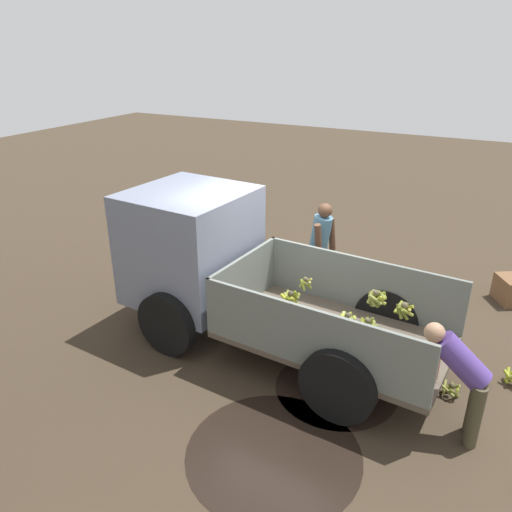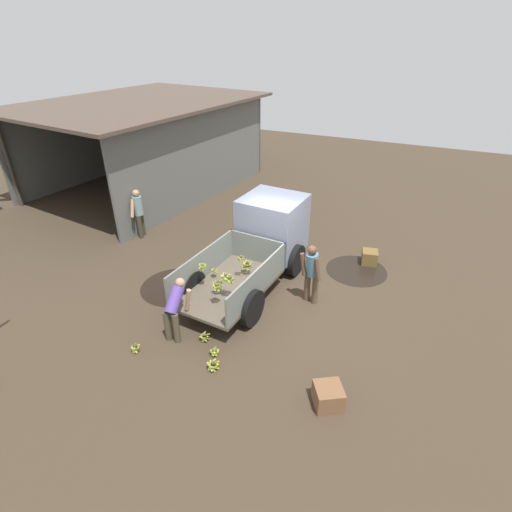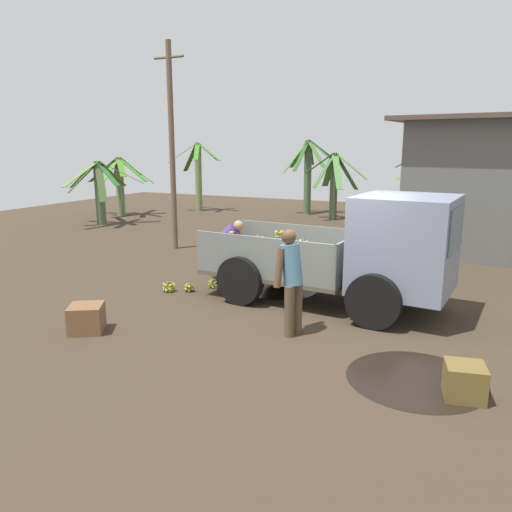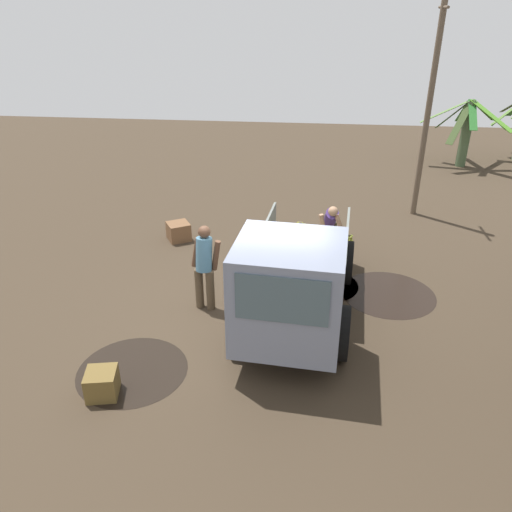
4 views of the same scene
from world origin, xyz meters
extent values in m
plane|color=#3D3023|center=(0.00, 0.00, 0.00)|extent=(36.00, 36.00, 0.00)
cylinder|color=black|center=(-1.13, 2.62, 0.00)|extent=(1.93, 1.93, 0.01)
cylinder|color=black|center=(-1.37, 1.25, 0.00)|extent=(1.56, 1.56, 0.01)
cylinder|color=black|center=(1.83, -1.82, 0.00)|extent=(1.80, 1.80, 0.01)
cube|color=brown|center=(-1.17, 0.84, 0.51)|extent=(3.05, 1.94, 0.08)
cube|color=slate|center=(-1.10, 1.67, 0.94)|extent=(2.92, 0.28, 0.79)
cube|color=slate|center=(-1.23, 0.01, 0.94)|extent=(2.92, 0.28, 0.79)
cube|color=slate|center=(0.27, 0.73, 0.94)|extent=(0.18, 1.71, 0.79)
cube|color=gray|center=(1.21, 0.66, 1.30)|extent=(1.74, 1.80, 1.67)
cube|color=#4C606B|center=(2.03, 0.60, 1.64)|extent=(0.13, 1.34, 0.74)
cylinder|color=black|center=(1.04, 1.57, 0.47)|extent=(0.95, 0.29, 0.93)
cylinder|color=black|center=(0.90, -0.21, 0.47)|extent=(0.95, 0.29, 0.93)
cylinder|color=black|center=(-1.54, 1.77, 0.47)|extent=(0.95, 0.29, 0.93)
cylinder|color=black|center=(-1.67, -0.01, 0.47)|extent=(0.95, 0.29, 0.93)
sphere|color=#4E4633|center=(-1.49, 1.43, 1.21)|extent=(0.08, 0.08, 0.08)
cylinder|color=#9BAC46|center=(-1.43, 1.44, 1.18)|extent=(0.05, 0.17, 0.10)
cylinder|color=#9FA429|center=(-1.46, 1.48, 1.16)|extent=(0.15, 0.13, 0.13)
cylinder|color=#90A722|center=(-1.52, 1.49, 1.17)|extent=(0.16, 0.11, 0.12)
cylinder|color=olive|center=(-1.54, 1.43, 1.15)|extent=(0.07, 0.14, 0.15)
cylinder|color=#A0AC3D|center=(-1.52, 1.39, 1.15)|extent=(0.15, 0.11, 0.14)
cylinder|color=olive|center=(-1.46, 1.38, 1.17)|extent=(0.16, 0.13, 0.12)
sphere|color=brown|center=(-0.97, 1.41, 0.78)|extent=(0.06, 0.06, 0.06)
cylinder|color=#9DA33E|center=(-0.94, 1.37, 0.73)|extent=(0.11, 0.10, 0.11)
cylinder|color=olive|center=(-0.92, 1.40, 0.75)|extent=(0.04, 0.13, 0.09)
cylinder|color=olive|center=(-0.95, 1.44, 0.73)|extent=(0.11, 0.10, 0.11)
cylinder|color=#A4AC24|center=(-0.97, 1.46, 0.75)|extent=(0.13, 0.04, 0.08)
cylinder|color=#ABB14C|center=(-1.00, 1.45, 0.75)|extent=(0.12, 0.11, 0.09)
cylinder|color=olive|center=(-1.02, 1.41, 0.74)|extent=(0.05, 0.12, 0.11)
cylinder|color=olive|center=(-1.00, 1.38, 0.74)|extent=(0.11, 0.11, 0.11)
cylinder|color=#9BB226|center=(-0.97, 1.37, 0.73)|extent=(0.12, 0.04, 0.12)
sphere|color=#3F3929|center=(-0.46, 0.69, 0.89)|extent=(0.09, 0.09, 0.09)
cylinder|color=olive|center=(-0.38, 0.69, 0.82)|extent=(0.05, 0.20, 0.18)
cylinder|color=#A6B04E|center=(-0.41, 0.74, 0.80)|extent=(0.16, 0.16, 0.20)
cylinder|color=#A7AE23|center=(-0.43, 0.78, 0.83)|extent=(0.22, 0.10, 0.14)
cylinder|color=olive|center=(-0.51, 0.76, 0.82)|extent=(0.19, 0.16, 0.17)
cylinder|color=#A5A633|center=(-0.53, 0.71, 0.81)|extent=(0.08, 0.19, 0.19)
cylinder|color=olive|center=(-0.52, 0.64, 0.82)|extent=(0.16, 0.18, 0.18)
cylinder|color=olive|center=(-0.47, 0.62, 0.82)|extent=(0.21, 0.08, 0.18)
cylinder|color=#96AA26|center=(-0.42, 0.63, 0.81)|extent=(0.18, 0.13, 0.20)
sphere|color=brown|center=(-1.62, 0.70, 1.20)|extent=(0.08, 0.08, 0.08)
cylinder|color=olive|center=(-1.60, 0.65, 1.12)|extent=(0.15, 0.09, 0.18)
cylinder|color=#A7AC48|center=(-1.56, 0.68, 1.12)|extent=(0.08, 0.17, 0.17)
cylinder|color=olive|center=(-1.59, 0.74, 1.12)|extent=(0.15, 0.12, 0.18)
cylinder|color=#99A549|center=(-1.64, 0.77, 1.14)|extent=(0.19, 0.09, 0.14)
cylinder|color=#A8AB31|center=(-1.70, 0.71, 1.15)|extent=(0.06, 0.20, 0.11)
cylinder|color=olive|center=(-1.66, 0.66, 1.12)|extent=(0.14, 0.14, 0.17)
sphere|color=brown|center=(-0.69, 0.75, 1.20)|extent=(0.07, 0.07, 0.07)
cylinder|color=olive|center=(-0.64, 0.74, 1.14)|extent=(0.07, 0.15, 0.13)
cylinder|color=#9EAB2E|center=(-0.67, 0.79, 1.13)|extent=(0.12, 0.10, 0.15)
cylinder|color=olive|center=(-0.73, 0.79, 1.14)|extent=(0.11, 0.13, 0.14)
cylinder|color=#AFB04A|center=(-0.74, 0.73, 1.14)|extent=(0.08, 0.14, 0.13)
cylinder|color=#A4A941|center=(-0.68, 0.69, 1.14)|extent=(0.15, 0.05, 0.12)
sphere|color=brown|center=(-1.63, 0.62, 1.14)|extent=(0.08, 0.08, 0.08)
cylinder|color=olive|center=(-1.56, 0.64, 1.07)|extent=(0.11, 0.19, 0.16)
cylinder|color=olive|center=(-1.60, 0.68, 1.07)|extent=(0.19, 0.10, 0.17)
cylinder|color=olive|center=(-1.67, 0.68, 1.09)|extent=(0.19, 0.14, 0.13)
cylinder|color=#A0A030|center=(-1.71, 0.62, 1.10)|extent=(0.05, 0.20, 0.12)
cylinder|color=olive|center=(-1.68, 0.57, 1.07)|extent=(0.15, 0.16, 0.17)
cylinder|color=olive|center=(-1.61, 0.53, 1.09)|extent=(0.21, 0.07, 0.12)
cylinder|color=olive|center=(-1.57, 0.58, 1.07)|extent=(0.13, 0.18, 0.17)
sphere|color=brown|center=(-1.61, 0.94, 0.92)|extent=(0.07, 0.07, 0.07)
cylinder|color=olive|center=(-1.69, 0.97, 0.87)|extent=(0.10, 0.20, 0.11)
cylinder|color=olive|center=(-1.67, 0.92, 0.84)|extent=(0.10, 0.17, 0.17)
cylinder|color=olive|center=(-1.63, 0.89, 0.83)|extent=(0.16, 0.09, 0.18)
cylinder|color=#8C9B45|center=(-1.58, 0.87, 0.87)|extent=(0.20, 0.11, 0.12)
cylinder|color=olive|center=(-1.55, 0.91, 0.85)|extent=(0.13, 0.18, 0.15)
cylinder|color=olive|center=(-1.55, 0.96, 0.85)|extent=(0.09, 0.18, 0.16)
cylinder|color=olive|center=(-1.58, 1.00, 0.84)|extent=(0.17, 0.11, 0.17)
cylinder|color=#9E9F2E|center=(-1.63, 1.00, 0.84)|extent=(0.16, 0.08, 0.18)
sphere|color=brown|center=(-2.00, 0.73, 1.13)|extent=(0.09, 0.09, 0.09)
cylinder|color=#A9AC3B|center=(-2.06, 0.72, 1.06)|extent=(0.07, 0.17, 0.16)
cylinder|color=olive|center=(-2.02, 0.66, 1.07)|extent=(0.18, 0.10, 0.14)
cylinder|color=olive|center=(-1.97, 0.68, 1.05)|extent=(0.16, 0.12, 0.16)
cylinder|color=olive|center=(-1.92, 0.71, 1.08)|extent=(0.09, 0.19, 0.12)
cylinder|color=olive|center=(-1.95, 0.77, 1.05)|extent=(0.13, 0.15, 0.17)
cylinder|color=olive|center=(-2.00, 0.78, 1.05)|extent=(0.15, 0.05, 0.18)
cylinder|color=#94A135|center=(-2.05, 0.78, 1.07)|extent=(0.15, 0.16, 0.14)
cylinder|color=brown|center=(-5.82, 3.87, 2.88)|extent=(0.16, 0.16, 5.77)
cylinder|color=brown|center=(-5.82, 3.87, 5.32)|extent=(0.95, 0.07, 0.07)
cylinder|color=#4E6442|center=(-10.94, 6.40, 1.17)|extent=(0.36, 0.36, 2.34)
cube|color=#2D732D|center=(-10.49, 6.39, 1.95)|extent=(0.92, 0.28, 0.90)
cube|color=#4A8525|center=(-10.36, 6.99, 1.96)|extent=(1.38, 1.38, 0.88)
cube|color=#4C7532|center=(-10.89, 7.04, 1.90)|extent=(0.36, 1.32, 1.01)
cube|color=#2B5D18|center=(-11.49, 7.02, 1.94)|extent=(1.27, 1.41, 0.92)
cube|color=#397133|center=(-11.65, 6.42, 1.88)|extent=(1.44, 0.29, 1.05)
cube|color=#304F1D|center=(-11.27, 5.94, 1.83)|extent=(0.84, 1.07, 1.15)
cube|color=#55783A|center=(-11.01, 5.58, 1.97)|extent=(0.35, 1.67, 0.87)
cube|color=#3A4C25|center=(-10.52, 6.02, 1.69)|extent=(1.04, 0.97, 1.42)
cube|color=#517831|center=(-12.04, 8.18, 1.88)|extent=(0.43, 1.19, 1.21)
cylinder|color=brown|center=(-0.22, -1.14, 0.41)|extent=(0.19, 0.19, 0.83)
cylinder|color=brown|center=(-0.17, -0.91, 0.41)|extent=(0.19, 0.19, 0.83)
cylinder|color=teal|center=(-0.24, -1.02, 1.15)|extent=(0.45, 0.38, 0.68)
sphere|color=brown|center=(-0.29, -1.01, 1.59)|extent=(0.23, 0.23, 0.23)
cylinder|color=brown|center=(-0.37, -1.20, 1.12)|extent=(0.15, 0.24, 0.62)
cylinder|color=brown|center=(-0.28, -0.80, 1.12)|extent=(0.15, 0.23, 0.62)
cylinder|color=#47412C|center=(-3.00, 1.50, 0.39)|extent=(0.17, 0.17, 0.78)
cylinder|color=#47412C|center=(-2.98, 1.28, 0.39)|extent=(0.17, 0.17, 0.78)
cylinder|color=#543B8F|center=(-2.76, 1.41, 0.99)|extent=(0.67, 0.35, 0.62)
sphere|color=tan|center=(-2.45, 1.43, 1.27)|extent=(0.22, 0.22, 0.22)
cylinder|color=tan|center=(-2.48, 1.63, 0.89)|extent=(0.13, 0.32, 0.58)
cylinder|color=tan|center=(-2.49, 1.23, 0.87)|extent=(0.12, 0.22, 0.59)
sphere|color=#413B2A|center=(-3.66, 1.94, 0.17)|extent=(0.08, 0.08, 0.08)
cylinder|color=olive|center=(-3.66, 1.89, 0.09)|extent=(0.16, 0.07, 0.17)
cylinder|color=olive|center=(-3.61, 1.89, 0.11)|extent=(0.16, 0.16, 0.14)
cylinder|color=olive|center=(-3.59, 1.95, 0.10)|extent=(0.07, 0.18, 0.15)
cylinder|color=olive|center=(-3.64, 1.99, 0.09)|extent=(0.16, 0.10, 0.17)
cylinder|color=olive|center=(-3.69, 1.98, 0.09)|extent=(0.13, 0.14, 0.18)
cylinder|color=#A3AE49|center=(-3.70, 1.93, 0.09)|extent=(0.09, 0.16, 0.18)
sphere|color=brown|center=(-2.69, 0.72, 0.16)|extent=(0.07, 0.07, 0.07)
cylinder|color=olive|center=(-2.77, 0.71, 0.11)|extent=(0.04, 0.19, 0.12)
cylinder|color=olive|center=(-2.71, 0.65, 0.09)|extent=(0.17, 0.09, 0.16)
cylinder|color=#A3A435|center=(-2.65, 0.67, 0.09)|extent=(0.14, 0.13, 0.17)
cylinder|color=olive|center=(-2.61, 0.72, 0.11)|extent=(0.04, 0.19, 0.13)
cylinder|color=olive|center=(-2.66, 0.80, 0.12)|extent=(0.20, 0.11, 0.10)
cylinder|color=olive|center=(-2.74, 0.76, 0.09)|extent=(0.14, 0.15, 0.16)
sphere|color=#433C2B|center=(-3.39, 0.09, 0.18)|extent=(0.08, 0.08, 0.08)
cylinder|color=#90A040|center=(-3.44, 0.03, 0.11)|extent=(0.19, 0.15, 0.17)
cylinder|color=olive|center=(-3.38, 0.01, 0.12)|extent=(0.22, 0.07, 0.15)
cylinder|color=#969C21|center=(-3.34, 0.05, 0.09)|extent=(0.14, 0.17, 0.19)
cylinder|color=#9EA52B|center=(-3.31, 0.10, 0.11)|extent=(0.05, 0.21, 0.16)
cylinder|color=#9FA72A|center=(-3.33, 0.16, 0.12)|extent=(0.19, 0.17, 0.13)
cylinder|color=olive|center=(-3.41, 0.16, 0.10)|extent=(0.20, 0.09, 0.18)
cylinder|color=#959B43|center=(-3.47, 0.13, 0.12)|extent=(0.14, 0.20, 0.15)
cylinder|color=olive|center=(-3.47, 0.09, 0.10)|extent=(0.05, 0.19, 0.18)
sphere|color=brown|center=(-3.02, 0.28, 0.15)|extent=(0.08, 0.08, 0.08)
cylinder|color=olive|center=(-2.98, 0.33, 0.11)|extent=(0.16, 0.15, 0.11)
cylinder|color=olive|center=(-3.03, 0.32, 0.08)|extent=(0.15, 0.07, 0.16)
cylinder|color=olive|center=(-3.07, 0.31, 0.09)|extent=(0.12, 0.16, 0.14)
cylinder|color=olive|center=(-3.07, 0.26, 0.09)|extent=(0.09, 0.17, 0.14)
cylinder|color=#A4B123|center=(-3.03, 0.23, 0.08)|extent=(0.15, 0.07, 0.16)
cylinder|color=olive|center=(-2.97, 0.24, 0.10)|extent=(0.15, 0.15, 0.13)
cylinder|color=#94A427|center=(-2.96, 0.27, 0.09)|extent=(0.07, 0.17, 0.13)
cube|color=brown|center=(-3.28, -2.36, 0.22)|extent=(0.72, 0.72, 0.45)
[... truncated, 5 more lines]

